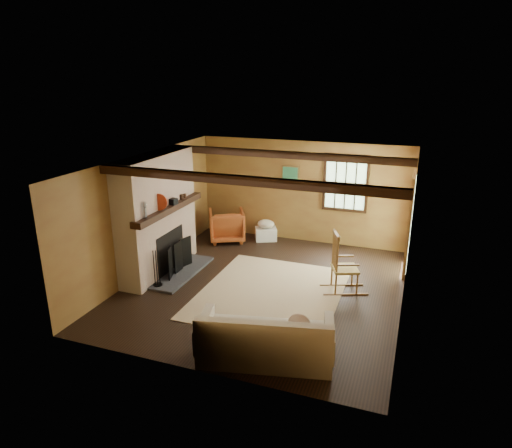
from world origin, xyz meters
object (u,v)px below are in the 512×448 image
at_px(fireplace, 159,219).
at_px(armchair, 227,225).
at_px(rocking_chair, 343,267).
at_px(sofa, 266,342).
at_px(laundry_basket, 266,234).

distance_m(fireplace, armchair, 2.29).
bearing_deg(rocking_chair, armchair, 38.67).
bearing_deg(armchair, fireplace, 48.00).
bearing_deg(sofa, laundry_basket, 95.98).
bearing_deg(laundry_basket, rocking_chair, -43.56).
height_order(rocking_chair, sofa, rocking_chair).
height_order(fireplace, sofa, fireplace).
height_order(sofa, laundry_basket, sofa).
distance_m(laundry_basket, armchair, 0.97).
bearing_deg(rocking_chair, fireplace, 73.70).
bearing_deg(fireplace, laundry_basket, 59.88).
xyz_separation_m(rocking_chair, armchair, (-3.09, 1.75, -0.11)).
height_order(fireplace, laundry_basket, fireplace).
bearing_deg(rocking_chair, laundry_basket, 24.63).
height_order(laundry_basket, armchair, armchair).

